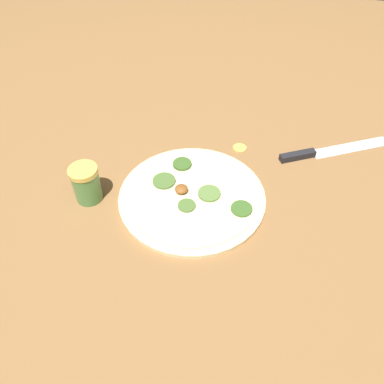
{
  "coord_description": "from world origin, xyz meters",
  "views": [
    {
      "loc": [
        -0.58,
        -0.18,
        0.65
      ],
      "look_at": [
        0.0,
        0.0,
        0.02
      ],
      "focal_mm": 35.0,
      "sensor_mm": 36.0,
      "label": 1
    }
  ],
  "objects_px": {
    "spice_jar": "(86,184)",
    "knife": "(318,152)",
    "pizza": "(192,196)",
    "loose_cap": "(240,147)"
  },
  "relations": [
    {
      "from": "knife",
      "to": "spice_jar",
      "type": "distance_m",
      "value": 0.6
    },
    {
      "from": "loose_cap",
      "to": "pizza",
      "type": "bearing_deg",
      "value": 161.91
    },
    {
      "from": "knife",
      "to": "spice_jar",
      "type": "xyz_separation_m",
      "value": [
        -0.32,
        0.51,
        0.04
      ]
    },
    {
      "from": "pizza",
      "to": "knife",
      "type": "xyz_separation_m",
      "value": [
        0.25,
        -0.27,
        -0.0
      ]
    },
    {
      "from": "spice_jar",
      "to": "loose_cap",
      "type": "bearing_deg",
      "value": -46.83
    },
    {
      "from": "pizza",
      "to": "spice_jar",
      "type": "xyz_separation_m",
      "value": [
        -0.07,
        0.23,
        0.04
      ]
    },
    {
      "from": "knife",
      "to": "spice_jar",
      "type": "relative_size",
      "value": 3.15
    },
    {
      "from": "spice_jar",
      "to": "knife",
      "type": "bearing_deg",
      "value": -57.65
    },
    {
      "from": "loose_cap",
      "to": "knife",
      "type": "bearing_deg",
      "value": -79.69
    },
    {
      "from": "pizza",
      "to": "spice_jar",
      "type": "bearing_deg",
      "value": 106.58
    }
  ]
}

